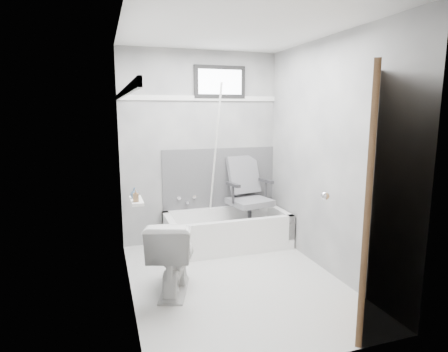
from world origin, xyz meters
name	(u,v)px	position (x,y,z in m)	size (l,w,h in m)	color
floor	(235,280)	(0.00, 0.00, 0.00)	(2.60, 2.60, 0.00)	white
ceiling	(236,27)	(0.00, 0.00, 2.40)	(2.60, 2.60, 0.00)	silver
wall_back	(201,148)	(0.00, 1.30, 1.20)	(2.00, 0.02, 2.40)	slate
wall_front	(307,188)	(0.00, -1.30, 1.20)	(2.00, 0.02, 2.40)	slate
wall_left	(126,166)	(-1.00, 0.00, 1.20)	(0.02, 2.60, 2.40)	slate
wall_right	(327,157)	(1.00, 0.00, 1.20)	(0.02, 2.60, 2.40)	slate
bathtub	(227,230)	(0.23, 0.93, 0.21)	(1.50, 0.70, 0.42)	white
office_chair	(250,196)	(0.55, 0.98, 0.61)	(0.56, 0.56, 0.97)	slate
toilet	(173,255)	(-0.62, -0.02, 0.35)	(0.40, 0.71, 0.70)	silver
door	(426,206)	(0.98, -1.28, 1.00)	(0.78, 0.78, 2.00)	#51321E
window	(220,82)	(0.25, 1.29, 2.02)	(0.66, 0.04, 0.40)	black
backerboard	(220,178)	(0.25, 1.29, 0.80)	(1.50, 0.02, 0.78)	#4C4C4F
trim_back	(200,98)	(0.00, 1.29, 1.82)	(2.00, 0.02, 0.06)	white
trim_left	(124,92)	(-0.99, 0.00, 1.82)	(0.02, 2.60, 0.06)	white
pole	(214,162)	(0.11, 1.06, 1.05)	(0.02, 0.02, 1.95)	white
shelf	(136,201)	(-0.93, -0.05, 0.90)	(0.10, 0.32, 0.03)	white
soap_bottle_a	(136,195)	(-0.94, -0.13, 0.97)	(0.05, 0.05, 0.11)	#906C48
soap_bottle_b	(134,193)	(-0.94, 0.01, 0.96)	(0.07, 0.07, 0.10)	slate
faucet	(187,200)	(-0.20, 1.27, 0.55)	(0.26, 0.10, 0.16)	silver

